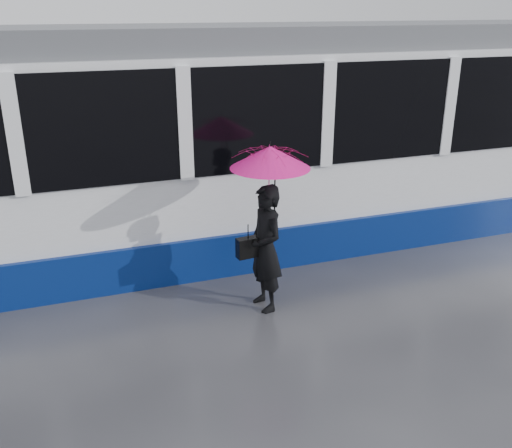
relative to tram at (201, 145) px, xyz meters
name	(u,v)px	position (x,y,z in m)	size (l,w,h in m)	color
ground	(272,316)	(0.21, -2.50, -1.64)	(90.00, 90.00, 0.00)	#2D2E33
rails	(217,242)	(0.21, 0.00, -1.63)	(34.00, 1.51, 0.02)	#3F3D38
tram	(201,145)	(0.00, 0.00, 0.00)	(26.00, 2.56, 3.35)	white
woman	(266,248)	(0.22, -2.25, -0.83)	(0.59, 0.39, 1.62)	black
umbrella	(270,173)	(0.27, -2.25, 0.14)	(1.06, 1.06, 1.09)	#E01274
handbag	(248,247)	(0.00, -2.23, -0.79)	(0.30, 0.16, 0.43)	black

